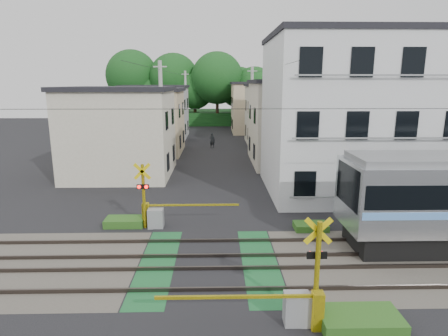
{
  "coord_description": "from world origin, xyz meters",
  "views": [
    {
      "loc": [
        0.29,
        -12.74,
        6.53
      ],
      "look_at": [
        0.68,
        5.0,
        2.5
      ],
      "focal_mm": 30.0,
      "sensor_mm": 36.0,
      "label": 1
    }
  ],
  "objects_px": {
    "apartment_block": "(353,115)",
    "crossing_signal_far": "(154,213)",
    "pedestrian": "(212,140)",
    "crossing_signal_near": "(301,302)"
  },
  "relations": [
    {
      "from": "apartment_block",
      "to": "crossing_signal_far",
      "type": "bearing_deg",
      "value": -152.22
    },
    {
      "from": "crossing_signal_far",
      "to": "pedestrian",
      "type": "relative_size",
      "value": 3.08
    },
    {
      "from": "apartment_block",
      "to": "pedestrian",
      "type": "distance_m",
      "value": 18.57
    },
    {
      "from": "pedestrian",
      "to": "crossing_signal_far",
      "type": "bearing_deg",
      "value": 96.29
    },
    {
      "from": "crossing_signal_near",
      "to": "crossing_signal_far",
      "type": "height_order",
      "value": "same"
    },
    {
      "from": "crossing_signal_far",
      "to": "apartment_block",
      "type": "xyz_separation_m",
      "value": [
        11.09,
        5.84,
        3.94
      ]
    },
    {
      "from": "crossing_signal_far",
      "to": "pedestrian",
      "type": "height_order",
      "value": "crossing_signal_far"
    },
    {
      "from": "crossing_signal_near",
      "to": "apartment_block",
      "type": "distance_m",
      "value": 14.95
    },
    {
      "from": "crossing_signal_near",
      "to": "apartment_block",
      "type": "bearing_deg",
      "value": 65.78
    },
    {
      "from": "apartment_block",
      "to": "pedestrian",
      "type": "relative_size",
      "value": 6.63
    }
  ]
}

